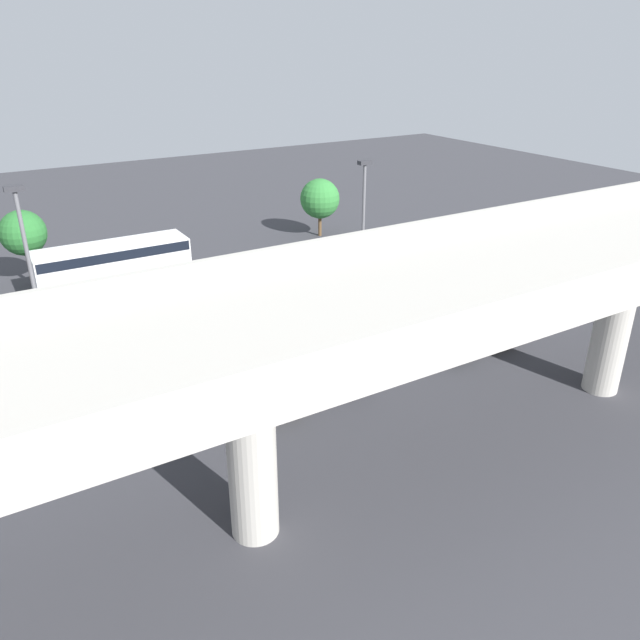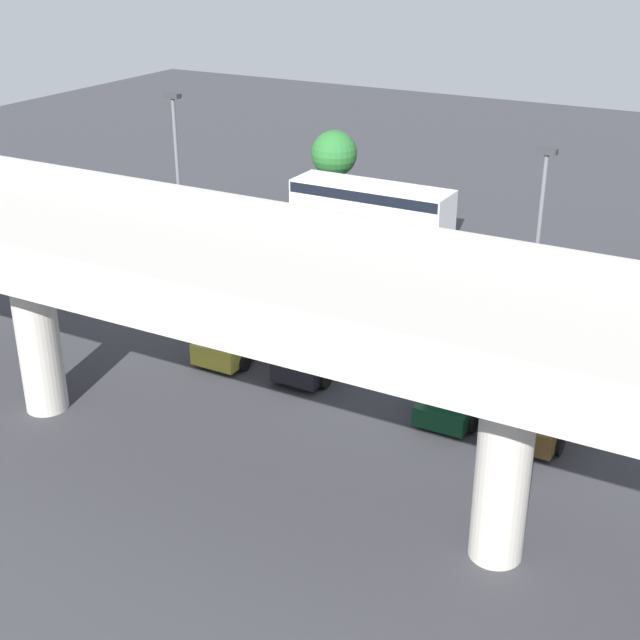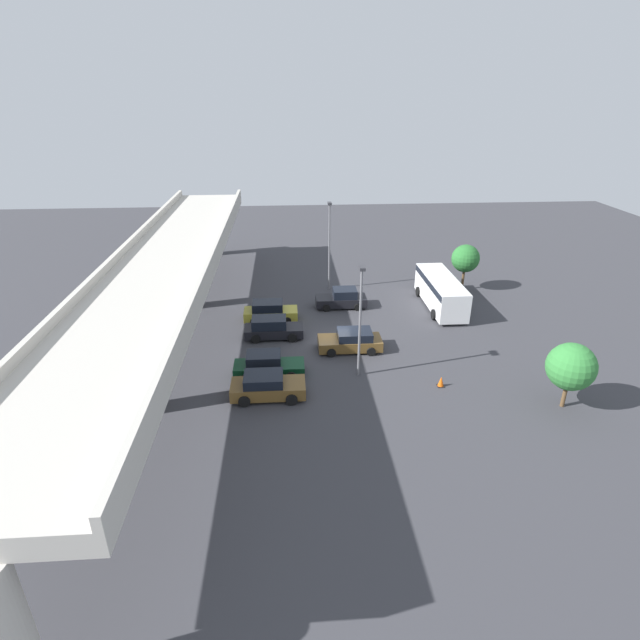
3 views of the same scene
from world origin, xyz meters
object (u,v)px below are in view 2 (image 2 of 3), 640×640
parked_car_2 (442,307)px  lamp_post_near_aisle (539,232)px  parked_car_0 (541,405)px  parked_car_1 (462,387)px  tree_front_centre (334,154)px  parked_car_3 (320,348)px  parked_car_5 (275,270)px  lamp_post_mid_lot (178,172)px  shuttle_bus (371,205)px  parked_car_4 (242,333)px  traffic_cone (604,298)px

parked_car_2 → lamp_post_near_aisle: size_ratio=0.60×
parked_car_0 → parked_car_2: 8.23m
parked_car_1 → tree_front_centre: 23.13m
parked_car_2 → parked_car_3: bearing=-22.7°
parked_car_0 → parked_car_5: size_ratio=1.04×
lamp_post_near_aisle → lamp_post_mid_lot: bearing=2.1°
parked_car_2 → shuttle_bus: bearing=-139.6°
parked_car_0 → parked_car_3: bearing=88.8°
parked_car_0 → shuttle_bus: shuttle_bus is taller
parked_car_1 → parked_car_3: parked_car_3 is taller
parked_car_4 → tree_front_centre: tree_front_centre is taller
parked_car_2 → parked_car_5: bearing=-91.5°
lamp_post_near_aisle → lamp_post_mid_lot: (15.95, 0.58, 0.33)m
parked_car_4 → lamp_post_mid_lot: lamp_post_mid_lot is taller
parked_car_3 → lamp_post_mid_lot: lamp_post_mid_lot is taller
parked_car_1 → shuttle_bus: 18.01m
tree_front_centre → parked_car_2: bearing=133.3°
parked_car_3 → shuttle_bus: (5.00, -14.39, 0.79)m
parked_car_1 → parked_car_3: size_ratio=1.05×
traffic_cone → lamp_post_near_aisle: bearing=70.8°
parked_car_0 → parked_car_5: 15.01m
shuttle_bus → traffic_cone: (-12.69, 3.60, -1.24)m
parked_car_1 → parked_car_3: 5.50m
parked_car_1 → lamp_post_near_aisle: 7.04m
parked_car_2 → shuttle_bus: 11.43m
parked_car_3 → lamp_post_near_aisle: size_ratio=0.58×
parked_car_3 → parked_car_4: 3.20m
parked_car_3 → tree_front_centre: 19.96m
lamp_post_mid_lot → lamp_post_near_aisle: bearing=-177.9°
parked_car_3 → parked_car_4: parked_car_3 is taller
parked_car_0 → parked_car_1: parked_car_1 is taller
parked_car_1 → lamp_post_mid_lot: (15.51, -5.39, 4.05)m
lamp_post_near_aisle → shuttle_bus: bearing=-38.3°
parked_car_0 → parked_car_1: size_ratio=0.98×
parked_car_2 → traffic_cone: 7.36m
parked_car_3 → parked_car_1: bearing=-92.3°
parked_car_4 → traffic_cone: 15.51m
shuttle_bus → lamp_post_mid_lot: size_ratio=1.02×
parked_car_2 → parked_car_5: (7.96, -0.21, 0.03)m
parked_car_4 → lamp_post_mid_lot: 9.59m
parked_car_2 → parked_car_5: size_ratio=1.05×
parked_car_0 → tree_front_centre: tree_front_centre is taller
parked_car_3 → parked_car_5: (5.58, -5.92, -0.03)m
parked_car_1 → parked_car_4: parked_car_4 is taller
parked_car_4 → lamp_post_near_aisle: (-9.13, -6.00, 3.67)m
parked_car_5 → tree_front_centre: (3.36, -11.79, 2.31)m
parked_car_1 → lamp_post_mid_lot: bearing=70.8°
parked_car_3 → traffic_cone: parked_car_3 is taller
parked_car_0 → tree_front_centre: 24.83m
shuttle_bus → lamp_post_near_aisle: 14.23m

